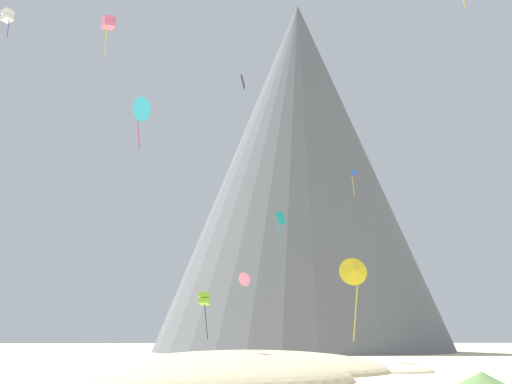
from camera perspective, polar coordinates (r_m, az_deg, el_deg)
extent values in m
ellipsoid|color=#CCBA8E|center=(38.71, -3.04, -15.89)|extent=(21.85, 21.60, 3.18)
ellipsoid|color=beige|center=(54.98, 8.33, -14.64)|extent=(14.63, 16.94, 1.66)
ellipsoid|color=#CCBA8E|center=(50.92, -0.78, -14.98)|extent=(27.24, 26.14, 3.09)
cone|color=#568442|center=(44.87, -4.10, -15.09)|extent=(1.65, 1.65, 0.41)
cone|color=#477238|center=(32.95, -6.20, -15.66)|extent=(3.51, 3.51, 0.98)
cone|color=#668C4C|center=(38.83, 18.60, -14.75)|extent=(3.28, 3.28, 0.73)
cone|color=#568442|center=(48.57, 7.90, -14.70)|extent=(3.03, 3.03, 0.53)
cone|color=#386633|center=(39.04, 4.54, -15.43)|extent=(1.81, 1.81, 0.55)
cone|color=slate|center=(116.42, 3.73, 1.96)|extent=(58.75, 58.75, 61.49)
cone|color=slate|center=(121.35, 7.80, -8.09)|extent=(38.92, 38.92, 21.48)
cube|color=#8CD133|center=(78.43, -4.42, -9.27)|extent=(1.39, 1.46, 0.77)
cube|color=#8CD133|center=(78.47, -4.41, -8.74)|extent=(1.39, 1.46, 0.77)
cylinder|color=black|center=(78.35, -4.25, -10.90)|extent=(0.48, 0.29, 3.93)
cube|color=black|center=(57.83, -1.12, 9.32)|extent=(0.35, 0.69, 1.20)
cone|color=yellow|center=(54.12, 8.27, -6.65)|extent=(2.30, 0.91, 2.28)
cylinder|color=yellow|center=(53.92, 8.43, -10.14)|extent=(0.46, 0.36, 4.32)
cube|color=white|center=(69.76, -20.36, 13.63)|extent=(1.29, 1.27, 0.54)
cube|color=white|center=(70.02, -20.33, 14.08)|extent=(1.29, 1.27, 0.54)
cylinder|color=#5138B2|center=(69.27, -20.27, 12.85)|extent=(0.22, 0.30, 1.70)
cone|color=#33BCDB|center=(58.07, -9.58, 6.94)|extent=(2.18, 2.04, 2.09)
cylinder|color=#D1339E|center=(57.39, -9.93, 4.74)|extent=(0.32, 0.15, 2.54)
cube|color=teal|center=(66.95, 2.10, -2.22)|extent=(1.18, 0.79, 1.52)
cylinder|color=teal|center=(66.67, 2.13, -3.71)|extent=(0.31, 0.35, 2.17)
cube|color=blue|center=(92.31, 8.30, 1.64)|extent=(0.85, 0.61, 0.85)
cylinder|color=gold|center=(91.87, 8.25, 0.54)|extent=(0.34, 0.14, 2.86)
cube|color=#E5668C|center=(82.12, -12.40, 13.65)|extent=(1.80, 1.79, 0.67)
cube|color=#E5668C|center=(82.39, -12.38, 14.05)|extent=(1.80, 1.79, 0.67)
cylinder|color=yellow|center=(81.28, -12.61, 12.32)|extent=(0.17, 0.19, 3.56)
cone|color=pink|center=(79.56, -0.93, -7.39)|extent=(1.83, 1.76, 1.72)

